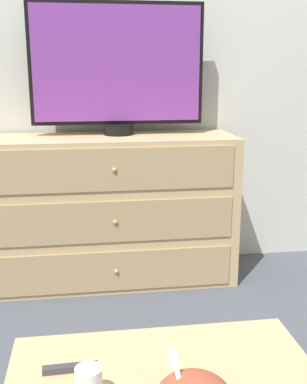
{
  "coord_description": "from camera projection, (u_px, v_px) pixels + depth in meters",
  "views": [
    {
      "loc": [
        -0.07,
        -2.8,
        1.17
      ],
      "look_at": [
        0.14,
        -1.4,
        0.8
      ],
      "focal_mm": 45.0,
      "sensor_mm": 36.0,
      "label": 1
    }
  ],
  "objects": [
    {
      "name": "ground_plane",
      "position": [
        100.0,
        262.0,
        2.98
      ],
      "size": [
        12.0,
        12.0,
        0.0
      ],
      "primitive_type": "plane",
      "color": "#474C56"
    },
    {
      "name": "remote_control",
      "position": [
        70.0,
        368.0,
        1.28
      ],
      "size": [
        0.15,
        0.03,
        0.02
      ],
      "color": "#38383D",
      "rests_on": "coffee_table"
    },
    {
      "name": "tv",
      "position": [
        117.0,
        67.0,
        2.54
      ],
      "size": [
        0.92,
        0.16,
        0.69
      ],
      "color": "black",
      "rests_on": "dresser"
    },
    {
      "name": "wall_back",
      "position": [
        93.0,
        44.0,
        2.68
      ],
      "size": [
        12.0,
        0.05,
        2.6
      ],
      "color": "silver",
      "rests_on": "ground_plane"
    },
    {
      "name": "dresser",
      "position": [
        113.0,
        210.0,
        2.66
      ],
      "size": [
        1.33,
        0.45,
        0.81
      ],
      "color": "tan",
      "rests_on": "ground_plane"
    }
  ]
}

